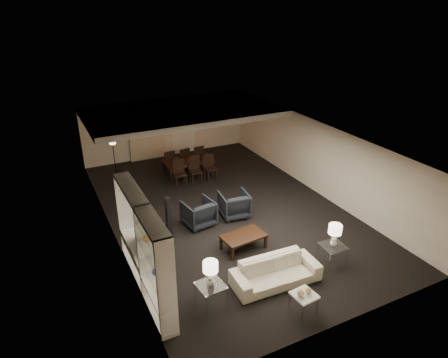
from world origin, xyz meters
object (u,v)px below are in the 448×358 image
marble_table (303,303)px  vase_amber (147,238)px  coffee_table (243,242)px  floor_lamp (114,159)px  armchair_left (199,213)px  table_lamp_right (334,236)px  dining_table (189,168)px  chair_fl (168,162)px  chair_nr (210,168)px  armchair_right (234,204)px  chair_fm (183,159)px  television (138,238)px  chair_nm (196,171)px  side_table_right (332,255)px  floor_speaker (169,217)px  side_table_left (211,295)px  vase_blue (156,271)px  table_lamp_left (211,274)px  chair_nl (180,174)px  sofa (276,272)px  chair_fr (197,156)px

marble_table → vase_amber: size_ratio=2.69×
coffee_table → vase_amber: size_ratio=6.46×
coffee_table → floor_lamp: size_ratio=0.75×
armchair_left → vase_amber: vase_amber is taller
coffee_table → floor_lamp: 6.59m
coffee_table → table_lamp_right: bearing=-43.3°
coffee_table → dining_table: bearing=84.9°
chair_fl → floor_lamp: (-1.93, 0.45, 0.30)m
marble_table → chair_nr: size_ratio=0.51×
armchair_right → floor_lamp: (-2.68, 4.53, 0.39)m
chair_fm → armchair_left: bearing=68.2°
television → chair_nm: size_ratio=1.02×
armchair_right → marble_table: size_ratio=1.79×
chair_nm → floor_lamp: floor_lamp is taller
side_table_right → chair_nm: size_ratio=0.61×
dining_table → chair_nm: (-0.00, -0.65, 0.16)m
floor_speaker → vase_amber: bearing=-134.1°
side_table_left → marble_table: side_table_left is taller
floor_speaker → chair_fl: size_ratio=1.28×
floor_speaker → chair_nr: floor_speaker is taller
armchair_left → chair_nm: size_ratio=0.91×
table_lamp_right → floor_lamp: bearing=115.8°
vase_blue → chair_nm: size_ratio=0.18×
armchair_left → dining_table: armchair_left is taller
armchair_right → floor_lamp: size_ratio=0.56×
table_lamp_left → vase_amber: vase_amber is taller
vase_amber → floor_speaker: bearing=62.3°
chair_nl → chair_nm: bearing=7.3°
sofa → side_table_left: size_ratio=3.64×
armchair_left → table_lamp_left: table_lamp_left is taller
table_lamp_right → floor_lamp: 8.69m
side_table_left → marble_table: size_ratio=1.20×
table_lamp_left → chair_fl: table_lamp_left is taller
chair_fm → chair_fr: 0.60m
dining_table → floor_lamp: floor_lamp is taller
chair_nl → chair_fm: 1.43m
marble_table → vase_blue: 3.26m
table_lamp_right → vase_blue: (-4.53, 0.23, 0.30)m
floor_lamp → chair_fl: bearing=-13.2°
floor_speaker → chair_fl: floor_speaker is taller
side_table_left → vase_blue: bearing=168.6°
chair_nl → floor_lamp: size_ratio=0.61×
dining_table → chair_fm: size_ratio=1.92×
sofa → vase_blue: (-2.83, 0.23, 0.84)m
table_lamp_right → chair_fm: size_ratio=0.63×
armchair_left → chair_nr: bearing=-128.6°
vase_blue → marble_table: bearing=-25.1°
floor_speaker → chair_nl: bearing=47.6°
sofa → table_lamp_right: (1.70, 0.00, 0.54)m
side_table_left → side_table_right: same height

